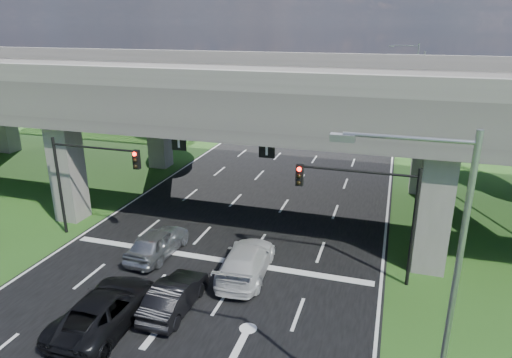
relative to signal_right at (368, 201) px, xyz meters
The scene contains 19 objects.
ground 9.71m from the signal_right, 153.26° to the right, with size 160.00×160.00×0.00m, color #244516.
road 10.74m from the signal_right, 142.25° to the left, with size 18.00×120.00×0.03m, color black.
overpass 11.84m from the signal_right, 134.16° to the left, with size 80.00×15.00×10.00m.
warehouse 45.97m from the signal_right, 137.44° to the left, with size 20.00×10.00×4.00m, color #9E9E99.
signal_right is the anchor object (origin of this frame).
signal_left 15.65m from the signal_right, behind, with size 5.76×0.54×6.00m.
streetlight_near 10.33m from the signal_right, 77.12° to the right, with size 3.38×0.25×10.00m.
streetlight_far 20.25m from the signal_right, 83.53° to the left, with size 3.38×0.25×10.00m.
streetlight_beyond 36.17m from the signal_right, 86.39° to the left, with size 3.38×0.25×10.00m.
tree_left_near 31.01m from the signal_right, 134.63° to the left, with size 4.50×4.50×7.80m.
tree_left_mid 38.96m from the signal_right, 129.50° to the left, with size 3.91×3.90×6.76m.
tree_left_far 43.37m from the signal_right, 118.63° to the left, with size 4.80×4.80×8.32m.
tree_right_near 24.62m from the signal_right, 77.76° to the left, with size 4.20×4.20×7.28m.
tree_right_mid 33.10m from the signal_right, 75.62° to the left, with size 3.91×3.90×6.76m.
tree_right_far 40.29m from the signal_right, 83.99° to the left, with size 4.50×4.50×7.80m.
car_silver 11.49m from the signal_right, behind, with size 1.85×4.60×1.57m, color #AEB2B6.
car_dark 9.96m from the signal_right, 146.10° to the right, with size 1.52×4.37×1.44m, color black.
car_white 6.75m from the signal_right, 165.52° to the right, with size 2.22×5.46×1.58m, color beige.
car_trailing 12.74m from the signal_right, 144.80° to the right, with size 2.61×5.66×1.57m, color black.
Camera 1 is at (8.66, -16.89, 12.25)m, focal length 32.00 mm.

